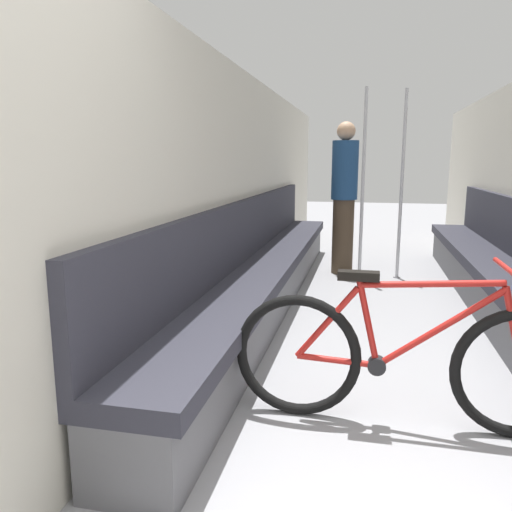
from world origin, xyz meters
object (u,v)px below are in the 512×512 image
bench_seat_row_left (265,272)px  grab_pole_near (363,189)px  grab_pole_far (401,189)px  bicycle (404,360)px  passenger_standing (344,196)px  bench_seat_row_right (508,284)px

bench_seat_row_left → grab_pole_near: bearing=54.9°
grab_pole_near → grab_pole_far: bearing=24.6°
bicycle → passenger_standing: size_ratio=0.98×
bench_seat_row_left → passenger_standing: size_ratio=3.28×
bench_seat_row_right → grab_pole_far: (-0.80, 1.38, 0.70)m
bench_seat_row_left → bicycle: bearing=-60.7°
passenger_standing → bench_seat_row_right: bearing=-99.5°
bench_seat_row_left → bench_seat_row_right: (2.05, 0.00, 0.00)m
bench_seat_row_right → passenger_standing: bearing=133.8°
bench_seat_row_left → grab_pole_far: bearing=47.8°
grab_pole_far → passenger_standing: (-0.63, 0.12, -0.10)m
bench_seat_row_left → grab_pole_near: 1.61m
bicycle → grab_pole_far: size_ratio=0.83×
bench_seat_row_left → grab_pole_near: (0.83, 1.19, 0.70)m
grab_pole_near → passenger_standing: grab_pole_near is taller
bench_seat_row_right → grab_pole_near: 1.84m
bench_seat_row_right → passenger_standing: (-1.43, 1.49, 0.60)m
bench_seat_row_left → bicycle: size_ratio=3.34×
bench_seat_row_right → grab_pole_far: 1.74m
grab_pole_far → passenger_standing: bearing=169.5°
bench_seat_row_right → grab_pole_near: (-1.22, 1.19, 0.70)m
bench_seat_row_left → grab_pole_near: size_ratio=2.76×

